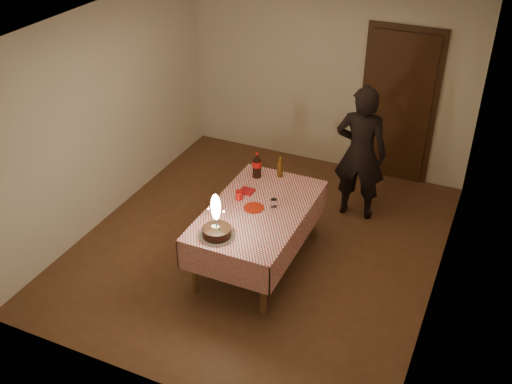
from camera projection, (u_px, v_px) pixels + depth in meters
ground at (260, 244)px, 7.07m from camera, size 4.00×4.50×0.01m
room_shell at (267, 114)px, 6.24m from camera, size 4.04×4.54×2.62m
dining_table at (258, 216)px, 6.47m from camera, size 1.02×1.72×0.71m
birthday_cake at (217, 226)px, 5.94m from camera, size 0.37×0.37×0.49m
red_plate at (254, 208)px, 6.43m from camera, size 0.22×0.22×0.01m
red_cup at (239, 195)px, 6.56m from camera, size 0.08×0.08×0.10m
clear_cup at (274, 203)px, 6.43m from camera, size 0.07×0.07×0.09m
napkin_stack at (247, 191)px, 6.71m from camera, size 0.15×0.15×0.02m
cola_bottle at (257, 165)px, 6.92m from camera, size 0.10×0.10×0.32m
amber_bottle_left at (280, 167)px, 6.95m from camera, size 0.06×0.06×0.25m
photographer at (361, 153)px, 7.18m from camera, size 0.65×0.48×1.72m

